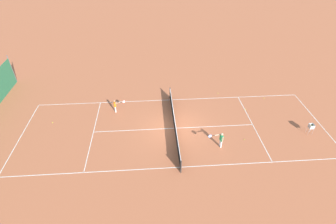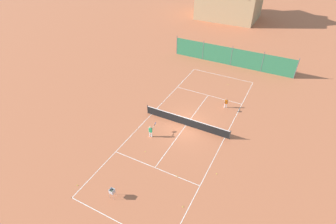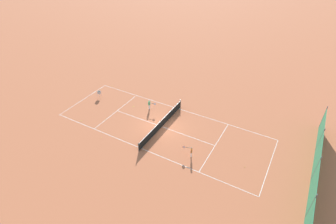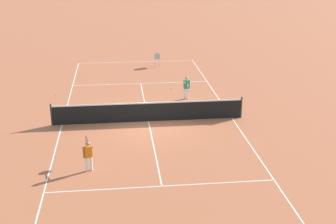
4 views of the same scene
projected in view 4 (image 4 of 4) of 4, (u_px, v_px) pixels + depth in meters
The scene contains 11 objects.
ground_plane at pixel (148, 121), 22.52m from camera, with size 600.00×600.00×0.00m, color #B7603D.
court_line_markings at pixel (148, 121), 22.51m from camera, with size 8.25×23.85×0.01m.
tennis_net at pixel (148, 112), 22.34m from camera, with size 9.18×0.08×1.06m.
player_near_service at pixel (187, 86), 25.41m from camera, with size 0.43×1.09×1.28m.
player_near_baseline at pixel (88, 153), 17.48m from camera, with size 0.39×1.04×1.20m.
tennis_ball_mid_court at pixel (106, 84), 28.27m from camera, with size 0.07×0.07×0.07m, color #CCE033.
tennis_ball_alley_left at pixel (171, 88), 27.52m from camera, with size 0.07×0.07×0.07m, color #CCE033.
tennis_ball_service_box at pixel (56, 95), 26.33m from camera, with size 0.07×0.07×0.07m, color #CCE033.
tennis_ball_by_net_right at pixel (201, 63), 33.12m from camera, with size 0.07×0.07×0.07m, color #CCE033.
tennis_ball_alley_right at pixel (82, 75), 30.26m from camera, with size 0.07×0.07×0.07m, color #CCE033.
ball_hopper at pixel (157, 57), 32.14m from camera, with size 0.36×0.36×0.89m.
Camera 4 is at (1.44, 20.96, 8.16)m, focal length 50.00 mm.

